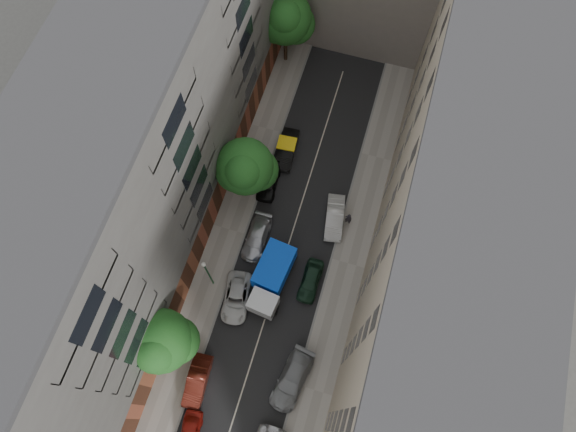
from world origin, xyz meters
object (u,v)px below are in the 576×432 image
at_px(pedestrian, 348,219).
at_px(car_left_2, 236,298).
at_px(car_right_3, 335,217).
at_px(car_right_1, 292,380).
at_px(car_left_3, 257,238).
at_px(tree_mid, 246,169).
at_px(tree_near, 162,343).
at_px(lamp_post, 207,272).
at_px(tree_far, 286,20).
at_px(tarp_truck, 271,278).
at_px(car_right_2, 310,281).
at_px(car_left_5, 287,149).
at_px(car_left_1, 197,381).
at_px(car_left_4, 269,181).

bearing_deg(pedestrian, car_left_2, 55.40).
xyz_separation_m(car_left_2, car_right_3, (6.10, 9.40, 0.09)).
distance_m(car_left_2, car_right_1, 8.12).
height_order(car_left_3, tree_mid, tree_mid).
distance_m(car_right_1, tree_near, 10.72).
bearing_deg(lamp_post, tree_far, 91.90).
bearing_deg(lamp_post, tree_mid, 87.49).
bearing_deg(tarp_truck, car_right_1, -54.30).
distance_m(car_left_2, car_left_3, 5.60).
bearing_deg(car_right_2, tarp_truck, -162.24).
relative_size(car_left_2, car_left_3, 1.01).
height_order(car_left_5, car_right_2, car_left_5).
bearing_deg(car_left_1, tree_near, 143.92).
bearing_deg(tree_mid, car_right_3, -1.76).
height_order(car_right_1, tree_mid, tree_mid).
bearing_deg(car_left_4, pedestrian, -15.67).
height_order(tree_near, tree_far, tree_far).
relative_size(tarp_truck, car_right_3, 1.44).
relative_size(car_left_5, pedestrian, 2.63).
bearing_deg(tree_mid, car_left_3, -63.68).
bearing_deg(pedestrian, car_left_4, -8.98).
xyz_separation_m(car_left_2, car_left_3, (0.00, 5.60, 0.02)).
bearing_deg(car_right_1, car_left_3, 130.53).
bearing_deg(car_left_5, car_right_2, -68.37).
height_order(lamp_post, pedestrian, lamp_post).
bearing_deg(car_left_3, tree_far, 99.29).
height_order(tarp_truck, pedestrian, tarp_truck).
bearing_deg(lamp_post, car_left_2, -17.12).
xyz_separation_m(car_left_1, car_right_2, (6.40, 10.47, -0.03)).
relative_size(tarp_truck, car_right_2, 1.59).
bearing_deg(car_right_3, car_left_3, -157.87).
xyz_separation_m(car_left_4, lamp_post, (-1.73, -10.46, 3.03)).
xyz_separation_m(car_left_4, car_right_2, (6.27, -8.00, -0.04)).
distance_m(car_left_2, tree_far, 25.94).
distance_m(tree_near, pedestrian, 18.97).
bearing_deg(tree_mid, tree_far, 94.41).
distance_m(car_left_1, car_right_1, 7.55).
xyz_separation_m(lamp_post, pedestrian, (9.69, 8.79, -2.75)).
distance_m(tarp_truck, car_left_3, 4.25).
bearing_deg(car_left_3, car_left_1, -93.54).
distance_m(car_right_1, car_right_2, 8.24).
relative_size(car_left_1, car_right_3, 0.97).
height_order(car_left_3, car_left_5, car_left_5).
bearing_deg(car_left_1, pedestrian, 60.11).
distance_m(tarp_truck, car_right_2, 3.44).
bearing_deg(lamp_post, car_right_2, 17.13).
height_order(tree_mid, pedestrian, tree_mid).
height_order(tarp_truck, car_left_1, tarp_truck).
xyz_separation_m(car_left_4, tree_far, (-2.54, 14.02, 5.08)).
bearing_deg(tarp_truck, car_right_3, 69.75).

